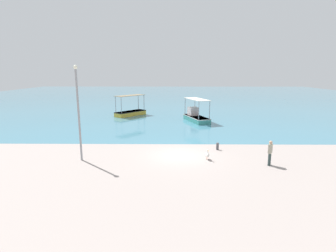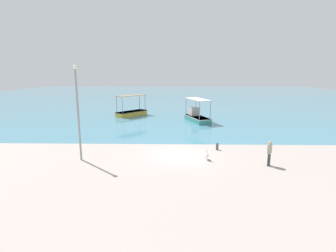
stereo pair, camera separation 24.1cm
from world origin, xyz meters
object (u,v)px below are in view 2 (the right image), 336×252
at_px(fishing_boat_far_right, 197,116).
at_px(lamp_post, 78,109).
at_px(fishing_boat_center, 132,112).
at_px(pelican, 207,155).
at_px(fisherman_standing, 269,153).
at_px(mooring_bollard, 217,146).

distance_m(fishing_boat_far_right, lamp_post, 18.00).
height_order(fishing_boat_far_right, lamp_post, lamp_post).
xyz_separation_m(fishing_boat_center, lamp_post, (-0.52, -19.21, 3.11)).
relative_size(fishing_boat_far_right, pelican, 6.30).
bearing_deg(fisherman_standing, lamp_post, 175.96).
distance_m(lamp_post, fisherman_standing, 13.16).
relative_size(fishing_boat_center, fisherman_standing, 2.69).
distance_m(fishing_boat_center, pelican, 20.76).
bearing_deg(fisherman_standing, mooring_bollard, 128.79).
relative_size(fishing_boat_far_right, mooring_bollard, 8.43).
bearing_deg(lamp_post, mooring_bollard, 14.64).
height_order(fishing_boat_center, mooring_bollard, fishing_boat_center).
height_order(mooring_bollard, fisherman_standing, fisherman_standing).
height_order(pelican, fisherman_standing, fisherman_standing).
xyz_separation_m(fishing_boat_center, fisherman_standing, (12.32, -20.12, 0.38)).
xyz_separation_m(fishing_boat_center, mooring_bollard, (9.49, -16.59, -0.21)).
distance_m(pelican, fisherman_standing, 4.16).
xyz_separation_m(fishing_boat_far_right, pelican, (-0.55, -14.83, -0.27)).
distance_m(lamp_post, mooring_bollard, 10.87).
height_order(lamp_post, fisherman_standing, lamp_post).
distance_m(mooring_bollard, fisherman_standing, 4.56).
relative_size(fishing_boat_center, mooring_bollard, 7.57).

